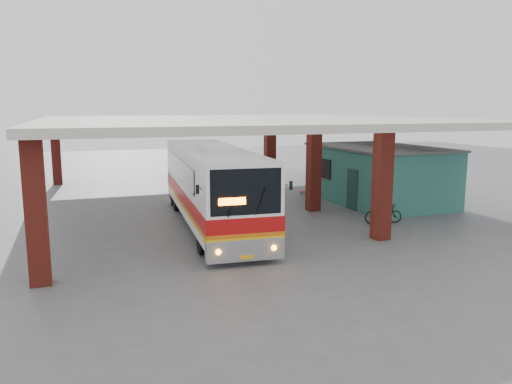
{
  "coord_description": "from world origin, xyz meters",
  "views": [
    {
      "loc": [
        -8.37,
        -19.53,
        5.19
      ],
      "look_at": [
        -1.21,
        0.0,
        1.68
      ],
      "focal_mm": 35.0,
      "sensor_mm": 36.0,
      "label": 1
    }
  ],
  "objects": [
    {
      "name": "red_chair",
      "position": [
        4.62,
        7.25,
        0.35
      ],
      "size": [
        0.45,
        0.45,
        0.76
      ],
      "rotation": [
        0.0,
        0.0,
        -0.13
      ],
      "color": "red",
      "rests_on": "ground"
    },
    {
      "name": "shop_building",
      "position": [
        7.49,
        4.0,
        1.56
      ],
      "size": [
        5.2,
        8.2,
        3.11
      ],
      "color": "#2A6A58",
      "rests_on": "ground"
    },
    {
      "name": "pedestrian",
      "position": [
        3.95,
        -1.34,
        0.8
      ],
      "size": [
        0.69,
        0.68,
        1.61
      ],
      "primitive_type": "imported",
      "rotation": [
        0.0,
        0.0,
        3.87
      ],
      "color": "red",
      "rests_on": "ground"
    },
    {
      "name": "brick_columns",
      "position": [
        1.43,
        5.0,
        2.17
      ],
      "size": [
        20.1,
        21.6,
        4.35
      ],
      "color": "maroon",
      "rests_on": "ground"
    },
    {
      "name": "ground",
      "position": [
        0.0,
        0.0,
        0.0
      ],
      "size": [
        90.0,
        90.0,
        0.0
      ],
      "primitive_type": "plane",
      "color": "#515154",
      "rests_on": "ground"
    },
    {
      "name": "motorcycle",
      "position": [
        4.7,
        -0.7,
        0.46
      ],
      "size": [
        1.84,
        1.0,
        0.92
      ],
      "primitive_type": "imported",
      "rotation": [
        0.0,
        0.0,
        1.34
      ],
      "color": "black",
      "rests_on": "ground"
    },
    {
      "name": "canopy_roof",
      "position": [
        0.5,
        6.5,
        4.5
      ],
      "size": [
        21.0,
        23.0,
        0.3
      ],
      "primitive_type": "cube",
      "color": "beige",
      "rests_on": "brick_columns"
    },
    {
      "name": "coach_bus",
      "position": [
        -2.72,
        1.6,
        1.83
      ],
      "size": [
        3.68,
        12.79,
        3.68
      ],
      "rotation": [
        0.0,
        0.0,
        -0.08
      ],
      "color": "white",
      "rests_on": "ground"
    }
  ]
}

